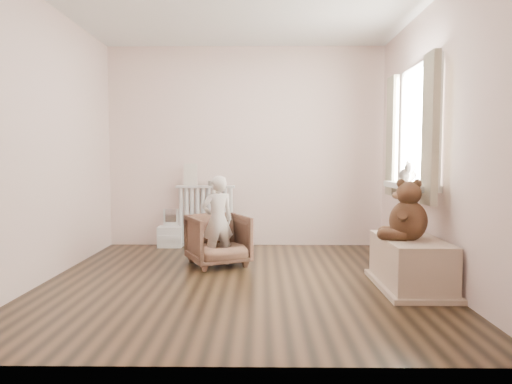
{
  "coord_description": "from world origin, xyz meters",
  "views": [
    {
      "loc": [
        0.2,
        -4.21,
        1.13
      ],
      "look_at": [
        0.15,
        0.45,
        0.8
      ],
      "focal_mm": 32.0,
      "sensor_mm": 36.0,
      "label": 1
    }
  ],
  "objects_px": {
    "toy_vanity": "(170,226)",
    "plush_cat": "(407,173)",
    "radiator": "(206,217)",
    "teddy_bear": "(408,213)",
    "toy_bench": "(410,265)",
    "child": "(218,220)",
    "armchair": "(218,240)"
  },
  "relations": [
    {
      "from": "toy_bench",
      "to": "teddy_bear",
      "type": "relative_size",
      "value": 1.82
    },
    {
      "from": "radiator",
      "to": "teddy_bear",
      "type": "relative_size",
      "value": 1.55
    },
    {
      "from": "toy_vanity",
      "to": "teddy_bear",
      "type": "distance_m",
      "value": 3.15
    },
    {
      "from": "child",
      "to": "toy_vanity",
      "type": "bearing_deg",
      "value": -81.29
    },
    {
      "from": "toy_bench",
      "to": "teddy_bear",
      "type": "height_order",
      "value": "teddy_bear"
    },
    {
      "from": "child",
      "to": "teddy_bear",
      "type": "bearing_deg",
      "value": 128.55
    },
    {
      "from": "armchair",
      "to": "plush_cat",
      "type": "distance_m",
      "value": 2.07
    },
    {
      "from": "toy_bench",
      "to": "plush_cat",
      "type": "distance_m",
      "value": 1.0
    },
    {
      "from": "child",
      "to": "teddy_bear",
      "type": "distance_m",
      "value": 1.94
    },
    {
      "from": "plush_cat",
      "to": "radiator",
      "type": "bearing_deg",
      "value": 128.78
    },
    {
      "from": "teddy_bear",
      "to": "toy_bench",
      "type": "bearing_deg",
      "value": 70.13
    },
    {
      "from": "child",
      "to": "plush_cat",
      "type": "bearing_deg",
      "value": 148.68
    },
    {
      "from": "armchair",
      "to": "child",
      "type": "distance_m",
      "value": 0.22
    },
    {
      "from": "toy_vanity",
      "to": "child",
      "type": "distance_m",
      "value": 1.32
    },
    {
      "from": "toy_bench",
      "to": "teddy_bear",
      "type": "distance_m",
      "value": 0.48
    },
    {
      "from": "armchair",
      "to": "toy_vanity",
      "type": "bearing_deg",
      "value": 99.97
    },
    {
      "from": "radiator",
      "to": "teddy_bear",
      "type": "bearing_deg",
      "value": -44.89
    },
    {
      "from": "child",
      "to": "teddy_bear",
      "type": "relative_size",
      "value": 1.83
    },
    {
      "from": "radiator",
      "to": "plush_cat",
      "type": "xyz_separation_m",
      "value": [
        2.18,
        -1.33,
        0.61
      ]
    },
    {
      "from": "toy_vanity",
      "to": "plush_cat",
      "type": "relative_size",
      "value": 1.95
    },
    {
      "from": "radiator",
      "to": "child",
      "type": "height_order",
      "value": "child"
    },
    {
      "from": "radiator",
      "to": "teddy_bear",
      "type": "distance_m",
      "value": 2.82
    },
    {
      "from": "child",
      "to": "toy_bench",
      "type": "xyz_separation_m",
      "value": [
        1.78,
        -0.8,
        -0.29
      ]
    },
    {
      "from": "toy_vanity",
      "to": "toy_bench",
      "type": "bearing_deg",
      "value": -37.08
    },
    {
      "from": "toy_bench",
      "to": "teddy_bear",
      "type": "bearing_deg",
      "value": -127.39
    },
    {
      "from": "toy_vanity",
      "to": "plush_cat",
      "type": "bearing_deg",
      "value": -26.3
    },
    {
      "from": "child",
      "to": "plush_cat",
      "type": "relative_size",
      "value": 3.75
    },
    {
      "from": "toy_vanity",
      "to": "child",
      "type": "height_order",
      "value": "child"
    },
    {
      "from": "toy_bench",
      "to": "plush_cat",
      "type": "xyz_separation_m",
      "value": [
        0.14,
        0.58,
        0.8
      ]
    },
    {
      "from": "toy_vanity",
      "to": "child",
      "type": "bearing_deg",
      "value": -56.49
    },
    {
      "from": "plush_cat",
      "to": "toy_bench",
      "type": "bearing_deg",
      "value": -123.27
    },
    {
      "from": "plush_cat",
      "to": "teddy_bear",
      "type": "bearing_deg",
      "value": -126.08
    }
  ]
}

